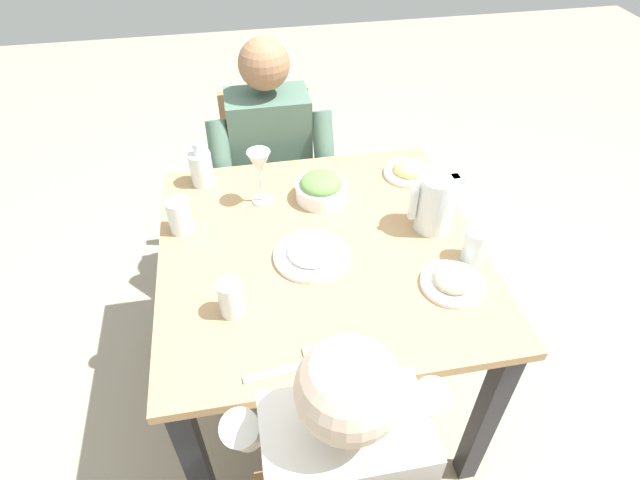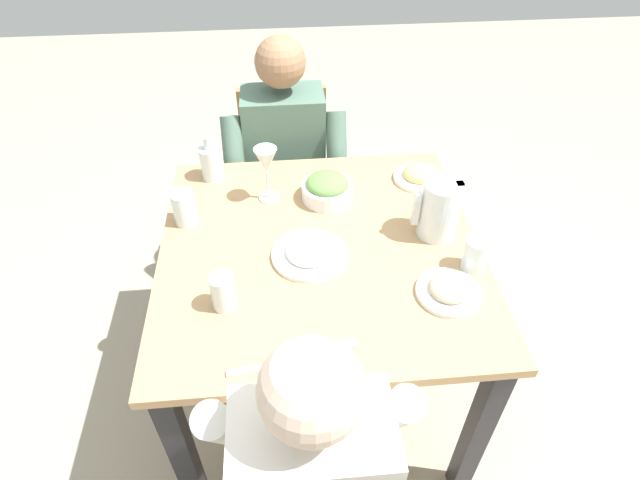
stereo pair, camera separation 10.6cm
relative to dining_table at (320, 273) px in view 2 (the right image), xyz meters
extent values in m
plane|color=#9E937F|center=(0.00, 0.00, -0.64)|extent=(8.00, 8.00, 0.00)
cube|color=tan|center=(0.00, 0.00, 0.10)|extent=(0.98, 0.98, 0.03)
cube|color=#232328|center=(-0.44, -0.44, -0.28)|extent=(0.06, 0.06, 0.73)
cube|color=#232328|center=(0.44, -0.44, -0.28)|extent=(0.06, 0.06, 0.73)
cube|color=#232328|center=(-0.44, 0.44, -0.28)|extent=(0.06, 0.06, 0.73)
cube|color=#232328|center=(0.44, 0.44, -0.28)|extent=(0.06, 0.06, 0.73)
cube|color=#997047|center=(-0.09, -0.88, -0.44)|extent=(0.04, 0.04, 0.41)
cube|color=#997047|center=(0.25, -0.88, -0.44)|extent=(0.04, 0.04, 0.41)
cube|color=#997047|center=(-0.09, -0.54, -0.44)|extent=(0.04, 0.04, 0.41)
cube|color=#997047|center=(0.25, -0.54, -0.44)|extent=(0.04, 0.04, 0.41)
cube|color=#997047|center=(0.08, -0.71, -0.22)|extent=(0.40, 0.40, 0.03)
cube|color=#997047|center=(0.08, -0.89, 0.01)|extent=(0.38, 0.04, 0.42)
cube|color=#4C6B5B|center=(0.08, -0.68, 0.05)|extent=(0.32, 0.20, 0.50)
sphere|color=#936B4C|center=(0.08, -0.68, 0.42)|extent=(0.19, 0.19, 0.19)
cylinder|color=#473D33|center=(0.00, -0.49, -0.23)|extent=(0.11, 0.38, 0.11)
cylinder|color=#473D33|center=(0.00, -0.30, -0.42)|extent=(0.10, 0.10, 0.44)
cylinder|color=#4C6B5B|center=(-0.12, -0.54, 0.07)|extent=(0.08, 0.23, 0.37)
cylinder|color=#473D33|center=(0.17, -0.49, -0.23)|extent=(0.11, 0.38, 0.11)
cylinder|color=#473D33|center=(0.17, -0.30, -0.42)|extent=(0.10, 0.10, 0.44)
cylinder|color=#4C6B5B|center=(0.28, -0.54, 0.07)|extent=(0.08, 0.23, 0.37)
sphere|color=beige|center=(0.08, 0.68, 0.42)|extent=(0.19, 0.19, 0.19)
cylinder|color=#473D33|center=(0.16, 0.49, -0.23)|extent=(0.11, 0.38, 0.11)
cylinder|color=#473D33|center=(0.16, 0.30, -0.42)|extent=(0.10, 0.10, 0.44)
cylinder|color=silver|center=(0.28, 0.54, 0.07)|extent=(0.08, 0.23, 0.37)
cylinder|color=#473D33|center=(-0.01, 0.49, -0.23)|extent=(0.11, 0.38, 0.11)
cylinder|color=#473D33|center=(-0.01, 0.30, -0.42)|extent=(0.10, 0.10, 0.44)
cylinder|color=silver|center=(-0.12, 0.54, 0.07)|extent=(0.08, 0.23, 0.37)
cylinder|color=silver|center=(-0.37, -0.03, 0.21)|extent=(0.12, 0.12, 0.19)
cube|color=silver|center=(-0.29, -0.03, 0.22)|extent=(0.02, 0.02, 0.11)
cube|color=silver|center=(-0.42, -0.03, 0.29)|extent=(0.04, 0.03, 0.02)
cylinder|color=white|center=(-0.05, -0.24, 0.14)|extent=(0.17, 0.17, 0.05)
ellipsoid|color=#608E47|center=(-0.05, -0.24, 0.18)|extent=(0.14, 0.14, 0.06)
cylinder|color=white|center=(-0.34, 0.23, 0.12)|extent=(0.18, 0.18, 0.01)
ellipsoid|color=#B7AD89|center=(-0.34, 0.23, 0.14)|extent=(0.11, 0.11, 0.05)
cylinder|color=white|center=(-0.38, -0.32, 0.12)|extent=(0.17, 0.17, 0.01)
ellipsoid|color=#E0C670|center=(-0.38, -0.32, 0.14)|extent=(0.11, 0.11, 0.05)
cylinder|color=white|center=(0.04, 0.04, 0.12)|extent=(0.23, 0.23, 0.01)
ellipsoid|color=white|center=(0.04, 0.04, 0.14)|extent=(0.14, 0.14, 0.05)
cylinder|color=silver|center=(0.28, 0.21, 0.17)|extent=(0.07, 0.07, 0.11)
cylinder|color=silver|center=(0.42, -0.16, 0.17)|extent=(0.07, 0.07, 0.11)
cylinder|color=silver|center=(-0.44, 0.13, 0.17)|extent=(0.07, 0.07, 0.11)
cylinder|color=silver|center=(0.15, -0.26, 0.12)|extent=(0.07, 0.07, 0.01)
cylinder|color=silver|center=(0.15, -0.26, 0.17)|extent=(0.01, 0.01, 0.10)
cone|color=silver|center=(0.15, -0.26, 0.27)|extent=(0.08, 0.08, 0.09)
cylinder|color=silver|center=(0.35, -0.41, 0.18)|extent=(0.08, 0.08, 0.12)
cylinder|color=#993333|center=(0.35, -0.41, 0.15)|extent=(0.07, 0.07, 0.07)
cylinder|color=silver|center=(0.35, -0.41, 0.26)|extent=(0.03, 0.03, 0.04)
cylinder|color=white|center=(-0.44, -0.12, 0.14)|extent=(0.03, 0.03, 0.04)
cylinder|color=#B2B2B7|center=(-0.44, -0.12, 0.17)|extent=(0.03, 0.03, 0.01)
cube|color=silver|center=(0.03, 0.38, 0.12)|extent=(0.17, 0.03, 0.01)
cube|color=silver|center=(0.18, 0.43, 0.12)|extent=(0.19, 0.03, 0.01)
camera|label=1|loc=(0.21, 1.14, 1.19)|focal=28.85mm
camera|label=2|loc=(0.11, 1.15, 1.19)|focal=28.85mm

